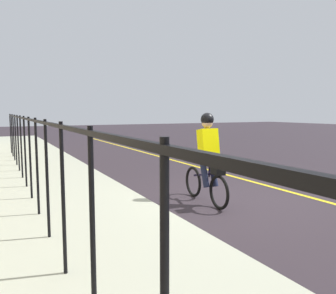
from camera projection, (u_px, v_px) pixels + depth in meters
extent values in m
plane|color=#2E252C|center=(236.00, 201.00, 6.98)|extent=(80.00, 80.00, 0.00)
cube|color=yellow|center=(291.00, 192.00, 7.72)|extent=(36.00, 0.12, 0.01)
cube|color=#A7AA95|center=(69.00, 222.00, 5.42)|extent=(40.00, 3.20, 0.15)
cylinder|color=black|center=(93.00, 236.00, 2.44)|extent=(0.04, 0.04, 1.60)
cylinder|color=black|center=(63.00, 199.00, 3.47)|extent=(0.04, 0.04, 1.60)
cylinder|color=black|center=(47.00, 179.00, 4.49)|extent=(0.04, 0.04, 1.60)
cylinder|color=black|center=(37.00, 166.00, 5.51)|extent=(0.04, 0.04, 1.60)
cylinder|color=black|center=(30.00, 158.00, 6.54)|extent=(0.04, 0.04, 1.60)
cylinder|color=black|center=(25.00, 152.00, 7.56)|extent=(0.04, 0.04, 1.60)
cylinder|color=black|center=(21.00, 147.00, 8.58)|extent=(0.04, 0.04, 1.60)
cylinder|color=black|center=(18.00, 143.00, 9.61)|extent=(0.04, 0.04, 1.60)
cylinder|color=black|center=(16.00, 140.00, 10.63)|extent=(0.04, 0.04, 1.60)
cylinder|color=black|center=(14.00, 137.00, 11.65)|extent=(0.04, 0.04, 1.60)
cylinder|color=black|center=(12.00, 135.00, 12.67)|extent=(0.04, 0.04, 1.60)
cylinder|color=black|center=(11.00, 134.00, 13.70)|extent=(0.04, 0.04, 1.60)
cube|color=black|center=(32.00, 120.00, 5.94)|extent=(17.39, 0.04, 0.04)
torus|color=black|center=(193.00, 182.00, 7.30)|extent=(0.66, 0.11, 0.66)
torus|color=black|center=(219.00, 192.00, 6.34)|extent=(0.66, 0.11, 0.66)
cube|color=black|center=(205.00, 174.00, 6.79)|extent=(0.93, 0.11, 0.24)
cylinder|color=black|center=(209.00, 168.00, 6.64)|extent=(0.03, 0.03, 0.35)
cube|color=#F0E302|center=(208.00, 144.00, 6.64)|extent=(0.37, 0.38, 0.63)
sphere|color=tan|center=(207.00, 123.00, 6.64)|extent=(0.22, 0.22, 0.22)
sphere|color=black|center=(207.00, 119.00, 6.63)|extent=(0.26, 0.26, 0.26)
cylinder|color=#191E38|center=(204.00, 171.00, 6.63)|extent=(0.34, 0.14, 0.65)
cylinder|color=#191E38|center=(213.00, 170.00, 6.71)|extent=(0.34, 0.14, 0.65)
cube|color=black|center=(218.00, 170.00, 6.34)|extent=(0.25, 0.22, 0.18)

